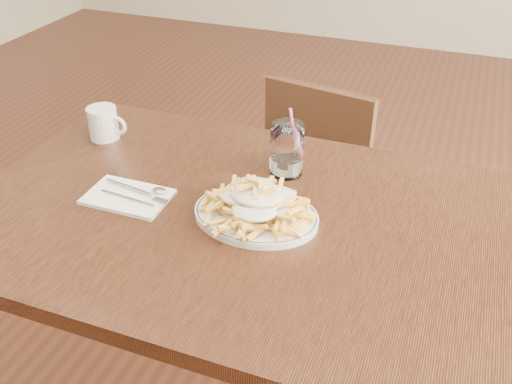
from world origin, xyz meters
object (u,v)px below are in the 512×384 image
at_px(water_glass, 287,152).
at_px(coffee_mug, 104,123).
at_px(fries_plate, 256,215).
at_px(table, 238,240).
at_px(chair_far, 325,171).
at_px(loaded_fries, 256,198).

xyz_separation_m(water_glass, coffee_mug, (-0.52, 0.00, -0.01)).
relative_size(fries_plate, coffee_mug, 2.88).
xyz_separation_m(table, fries_plate, (0.05, -0.01, 0.09)).
bearing_deg(water_glass, coffee_mug, 179.94).
height_order(chair_far, loaded_fries, loaded_fries).
distance_m(table, water_glass, 0.25).
bearing_deg(fries_plate, table, 168.99).
relative_size(table, coffee_mug, 10.74).
distance_m(chair_far, fries_plate, 0.80).
height_order(loaded_fries, water_glass, water_glass).
height_order(chair_far, coffee_mug, coffee_mug).
bearing_deg(water_glass, loaded_fries, -90.17).
relative_size(chair_far, fries_plate, 2.47).
height_order(table, coffee_mug, coffee_mug).
relative_size(chair_far, water_glass, 4.47).
relative_size(table, water_glass, 6.75).
distance_m(chair_far, loaded_fries, 0.82).
relative_size(fries_plate, water_glass, 1.81).
distance_m(chair_far, coffee_mug, 0.80).
relative_size(fries_plate, loaded_fries, 1.33).
xyz_separation_m(table, loaded_fries, (0.05, -0.01, 0.13)).
bearing_deg(loaded_fries, water_glass, 89.83).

